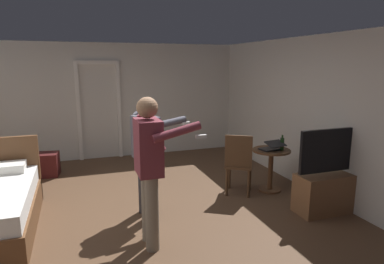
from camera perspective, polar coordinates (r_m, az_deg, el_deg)
ground_plane at (r=4.73m, az=-8.97°, el=-14.59°), size 7.37×7.37×0.00m
wall_back at (r=7.68m, az=-13.90°, el=5.08°), size 6.01×0.12×2.51m
wall_right at (r=5.62m, az=21.60°, el=2.36°), size 0.12×6.94×2.51m
doorway_frame at (r=7.58m, az=-15.48°, el=4.68°), size 0.93×0.08×2.13m
tv_flatscreen at (r=5.17m, az=22.02°, el=-8.55°), size 1.03×0.40×1.20m
side_table at (r=5.68m, az=13.18°, el=-5.15°), size 0.61×0.61×0.70m
laptop at (r=5.56m, az=13.35°, el=-2.49°), size 0.37×0.38×0.16m
bottle_on_table at (r=5.60m, az=14.98°, el=-1.92°), size 0.06×0.06×0.25m
wooden_chair at (r=5.39m, az=7.91°, el=-5.01°), size 0.58×0.58×0.99m
person_blue_shirt at (r=3.78m, az=-7.15°, el=-5.07°), size 0.71×0.55×1.72m
person_striped_shirt at (r=4.56m, az=-7.64°, el=-3.08°), size 0.76×0.58×1.62m
suitcase_dark at (r=6.89m, az=-24.06°, el=-5.10°), size 0.64×0.44×0.44m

